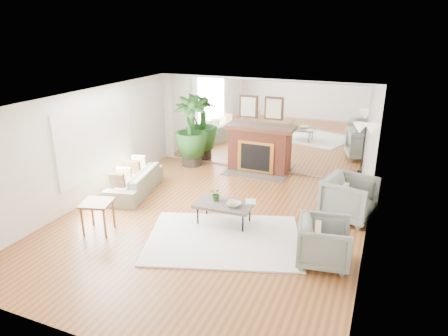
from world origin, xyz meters
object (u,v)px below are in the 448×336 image
at_px(side_table, 97,207).
at_px(armchair_back, 349,198).
at_px(armchair_front, 324,242).
at_px(floor_lamp, 365,135).
at_px(coffee_table, 224,205).
at_px(fireplace, 258,149).
at_px(sofa, 135,182).
at_px(potted_ficus, 191,129).

bearing_deg(side_table, armchair_back, 28.82).
distance_m(armchair_front, floor_lamp, 3.40).
bearing_deg(coffee_table, armchair_front, -18.02).
distance_m(fireplace, floor_lamp, 2.89).
relative_size(sofa, floor_lamp, 1.11).
bearing_deg(floor_lamp, armchair_front, -95.43).
height_order(sofa, armchair_front, armchair_front).
height_order(fireplace, potted_ficus, fireplace).
xyz_separation_m(side_table, potted_ficus, (-0.10, 4.21, 0.53)).
relative_size(side_table, floor_lamp, 0.39).
bearing_deg(side_table, coffee_table, 29.66).
relative_size(coffee_table, side_table, 1.72).
height_order(fireplace, side_table, fireplace).
bearing_deg(floor_lamp, coffee_table, -133.38).
bearing_deg(armchair_back, coffee_table, 131.76).
bearing_deg(armchair_back, floor_lamp, 9.37).
bearing_deg(sofa, armchair_front, 62.07).
relative_size(armchair_front, floor_lamp, 0.50).
bearing_deg(potted_ficus, armchair_back, -21.49).
distance_m(potted_ficus, floor_lamp, 4.66).
distance_m(coffee_table, floor_lamp, 3.64).
distance_m(armchair_back, side_table, 5.05).
xyz_separation_m(sofa, armchair_front, (4.66, -1.34, 0.11)).
height_order(sofa, armchair_back, armchair_back).
height_order(sofa, floor_lamp, floor_lamp).
distance_m(armchair_front, side_table, 4.25).
bearing_deg(armchair_back, fireplace, 67.02).
distance_m(coffee_table, sofa, 2.66).
bearing_deg(sofa, fireplace, 125.90).
bearing_deg(coffee_table, sofa, 165.61).
xyz_separation_m(fireplace, armchair_front, (2.39, -3.84, -0.27)).
xyz_separation_m(fireplace, potted_ficus, (-1.92, -0.16, 0.40)).
relative_size(coffee_table, floor_lamp, 0.67).
height_order(armchair_back, floor_lamp, floor_lamp).
xyz_separation_m(armchair_front, side_table, (-4.22, -0.54, 0.13)).
height_order(side_table, floor_lamp, floor_lamp).
bearing_deg(floor_lamp, armchair_back, -94.37).
xyz_separation_m(sofa, potted_ficus, (0.34, 2.34, 0.77)).
height_order(fireplace, sofa, fireplace).
height_order(armchair_front, floor_lamp, floor_lamp).
distance_m(sofa, armchair_back, 4.90).
bearing_deg(side_table, floor_lamp, 39.62).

